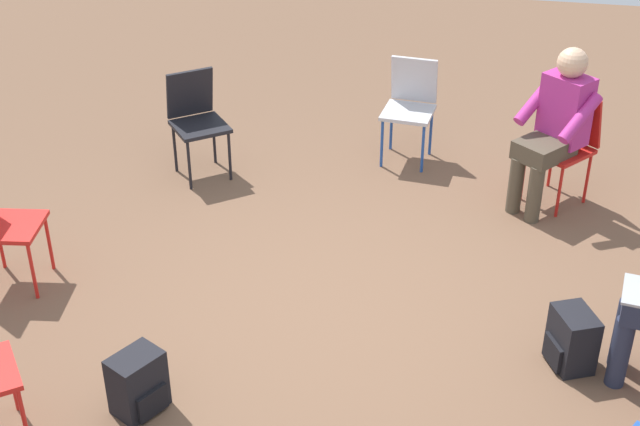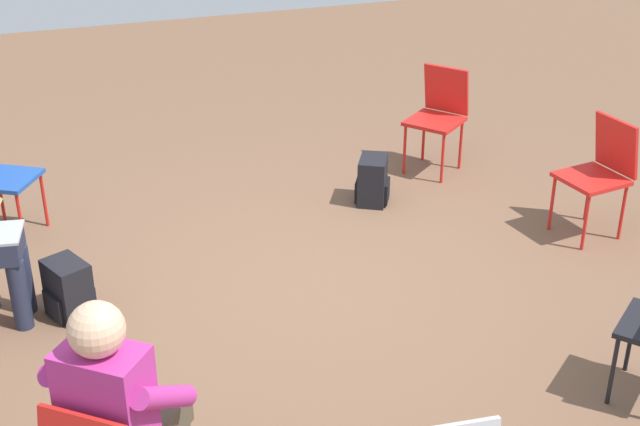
# 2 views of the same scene
# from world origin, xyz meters

# --- Properties ---
(ground_plane) EXTENTS (14.00, 14.00, 0.00)m
(ground_plane) POSITION_xyz_m (0.00, 0.00, 0.00)
(ground_plane) COLOR brown
(chair_east) EXTENTS (0.49, 0.45, 0.85)m
(chair_east) POSITION_xyz_m (2.17, 0.06, 0.50)
(chair_east) COLOR red
(chair_east) RESTS_ON ground
(chair_northeast) EXTENTS (0.58, 0.58, 0.85)m
(chair_northeast) POSITION_xyz_m (1.61, 1.47, 0.50)
(chair_northeast) COLOR red
(chair_northeast) RESTS_ON ground
(person_in_magenta) EXTENTS (0.63, 0.63, 1.24)m
(person_in_magenta) POSITION_xyz_m (-1.35, -1.69, 0.69)
(person_in_magenta) COLOR #4C4233
(person_in_magenta) RESTS_ON ground
(backpack_near_laptop_user) EXTENTS (0.31, 0.34, 0.36)m
(backpack_near_laptop_user) POSITION_xyz_m (0.87, 1.04, 0.16)
(backpack_near_laptop_user) COLOR black
(backpack_near_laptop_user) RESTS_ON ground
(backpack_by_empty_chair) EXTENTS (0.31, 0.34, 0.36)m
(backpack_by_empty_chair) POSITION_xyz_m (-1.46, 0.19, 0.16)
(backpack_by_empty_chair) COLOR black
(backpack_by_empty_chair) RESTS_ON ground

